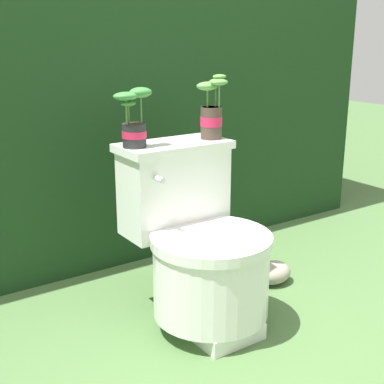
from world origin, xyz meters
TOP-DOWN VIEW (x-y plane):
  - ground_plane at (0.00, 0.00)m, footprint 12.00×12.00m
  - hedge_backdrop at (0.00, 1.20)m, footprint 2.87×0.94m
  - toilet at (-0.08, 0.12)m, footprint 0.44×0.57m
  - potted_plant_left at (-0.24, 0.29)m, footprint 0.15×0.09m
  - potted_plant_midleft at (0.08, 0.27)m, footprint 0.13×0.10m
  - garden_stone at (0.36, 0.19)m, footprint 0.17×0.14m

SIDE VIEW (x-z plane):
  - ground_plane at x=0.00m, z-range 0.00..0.00m
  - garden_stone at x=0.36m, z-range 0.00..0.10m
  - toilet at x=-0.08m, z-range -0.04..0.62m
  - potted_plant_left at x=-0.24m, z-range 0.64..0.86m
  - hedge_backdrop at x=0.00m, z-range 0.00..1.52m
  - potted_plant_midleft at x=0.08m, z-range 0.64..0.88m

